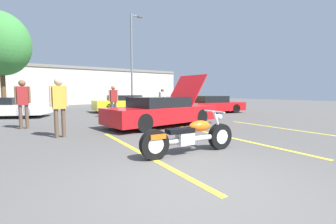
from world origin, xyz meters
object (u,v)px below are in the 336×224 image
at_px(tree_background, 1,44).
at_px(parked_car_right_row, 212,105).
at_px(spectator_near_motorcycle, 23,99).
at_px(spectator_by_show_car, 59,102).
at_px(light_pole, 132,57).
at_px(parked_car_mid_left_row, 4,108).
at_px(spectator_far_lot, 113,99).
at_px(motorcycle, 190,137).
at_px(parked_car_mid_right_row, 126,104).
at_px(spectator_midground, 162,99).
at_px(show_car_hood_open, 163,111).

distance_m(tree_background, parked_car_right_row, 15.81).
distance_m(spectator_near_motorcycle, spectator_by_show_car, 2.73).
bearing_deg(light_pole, parked_car_mid_left_row, -152.71).
bearing_deg(spectator_far_lot, tree_background, 123.08).
distance_m(motorcycle, parked_car_mid_right_row, 11.82).
distance_m(motorcycle, spectator_by_show_car, 4.28).
relative_size(tree_background, parked_car_mid_right_row, 1.54).
relative_size(tree_background, spectator_midground, 4.43).
bearing_deg(spectator_by_show_car, spectator_far_lot, 54.95).
height_order(show_car_hood_open, spectator_midground, show_car_hood_open).
bearing_deg(spectator_far_lot, light_pole, 60.67).
xyz_separation_m(light_pole, show_car_hood_open, (-3.81, -12.18, -4.15)).
xyz_separation_m(light_pole, spectator_far_lot, (-4.56, -8.12, -3.70)).
relative_size(spectator_near_motorcycle, spectator_by_show_car, 1.02).
bearing_deg(show_car_hood_open, parked_car_mid_right_row, 71.07).
bearing_deg(parked_car_right_row, light_pole, 112.38).
bearing_deg(spectator_far_lot, parked_car_mid_right_row, 58.57).
distance_m(parked_car_right_row, spectator_by_show_car, 10.61).
relative_size(tree_background, spectator_near_motorcycle, 3.89).
xyz_separation_m(parked_car_right_row, spectator_far_lot, (-6.67, 0.61, 0.50)).
distance_m(tree_background, motorcycle, 17.77).
height_order(light_pole, spectator_midground, light_pole).
bearing_deg(spectator_midground, light_pole, 80.62).
distance_m(parked_car_mid_left_row, spectator_midground, 8.88).
distance_m(motorcycle, spectator_far_lot, 8.17).
bearing_deg(motorcycle, spectator_far_lot, 86.08).
bearing_deg(show_car_hood_open, spectator_far_lot, 91.50).
relative_size(tree_background, spectator_by_show_car, 3.97).
xyz_separation_m(parked_car_right_row, spectator_midground, (-3.41, 0.86, 0.41)).
bearing_deg(light_pole, parked_car_mid_right_row, -117.80).
bearing_deg(spectator_midground, spectator_near_motorcycle, -163.24).
bearing_deg(parked_car_mid_right_row, spectator_near_motorcycle, -138.04).
relative_size(light_pole, spectator_far_lot, 4.98).
xyz_separation_m(light_pole, motorcycle, (-5.48, -16.21, -4.36)).
distance_m(light_pole, spectator_far_lot, 10.02).
height_order(show_car_hood_open, parked_car_right_row, show_car_hood_open).
bearing_deg(parked_car_right_row, tree_background, 152.10).
xyz_separation_m(show_car_hood_open, parked_car_mid_right_row, (1.29, 7.41, -0.01)).
bearing_deg(parked_car_mid_right_row, parked_car_mid_left_row, -176.84).
bearing_deg(motorcycle, light_pole, 73.86).
relative_size(motorcycle, spectator_midground, 1.48).
distance_m(parked_car_right_row, spectator_near_motorcycle, 10.92).
height_order(parked_car_mid_left_row, spectator_midground, spectator_midground).
distance_m(light_pole, tree_background, 10.09).
height_order(parked_car_mid_left_row, parked_car_mid_right_row, parked_car_mid_right_row).
relative_size(parked_car_mid_right_row, spectator_by_show_car, 2.57).
bearing_deg(spectator_midground, spectator_far_lot, -175.50).
distance_m(spectator_near_motorcycle, spectator_midground, 7.74).
height_order(parked_car_right_row, spectator_by_show_car, spectator_by_show_car).
height_order(motorcycle, show_car_hood_open, show_car_hood_open).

